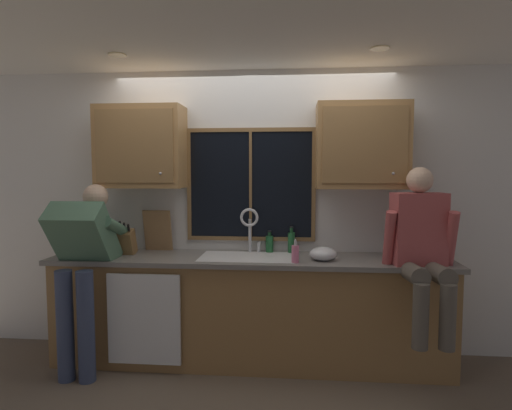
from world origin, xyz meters
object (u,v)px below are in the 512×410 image
(person_standing, at_px, (83,257))
(bottle_tall_clear, at_px, (291,242))
(knife_block, at_px, (127,242))
(person_sitting_on_counter, at_px, (422,243))
(soap_dispenser, at_px, (295,254))
(bottle_green_glass, at_px, (270,243))
(cutting_board, at_px, (158,231))
(mixing_bowl, at_px, (323,254))

(person_standing, height_order, bottle_tall_clear, person_standing)
(knife_block, relative_size, bottle_tall_clear, 1.36)
(person_sitting_on_counter, bearing_deg, soap_dispenser, 175.43)
(person_sitting_on_counter, relative_size, bottle_green_glass, 6.46)
(cutting_board, height_order, soap_dispenser, cutting_board)
(person_standing, distance_m, person_sitting_on_counter, 2.66)
(knife_block, distance_m, bottle_tall_clear, 1.44)
(person_standing, height_order, cutting_board, person_standing)
(person_standing, xyz_separation_m, mixing_bowl, (1.94, 0.23, 0.02))
(soap_dispenser, xyz_separation_m, bottle_tall_clear, (-0.03, 0.42, 0.02))
(person_sitting_on_counter, xyz_separation_m, soap_dispenser, (-0.95, 0.08, -0.11))
(cutting_board, height_order, bottle_tall_clear, cutting_board)
(mixing_bowl, height_order, soap_dispenser, soap_dispenser)
(mixing_bowl, xyz_separation_m, bottle_green_glass, (-0.46, 0.30, 0.03))
(bottle_green_glass, bearing_deg, soap_dispenser, -61.43)
(cutting_board, xyz_separation_m, soap_dispenser, (1.25, -0.40, -0.11))
(soap_dispenser, relative_size, bottle_tall_clear, 0.81)
(person_sitting_on_counter, bearing_deg, cutting_board, 167.71)
(person_sitting_on_counter, height_order, bottle_green_glass, person_sitting_on_counter)
(person_standing, height_order, person_sitting_on_counter, person_sitting_on_counter)
(person_sitting_on_counter, relative_size, cutting_board, 3.31)
(bottle_green_glass, distance_m, bottle_tall_clear, 0.20)
(bottle_tall_clear, bearing_deg, bottle_green_glass, 178.63)
(soap_dispenser, distance_m, bottle_tall_clear, 0.42)
(person_standing, distance_m, soap_dispenser, 1.71)
(knife_block, height_order, bottle_tall_clear, knife_block)
(mixing_bowl, bearing_deg, person_standing, -173.29)
(cutting_board, relative_size, soap_dispenser, 1.98)
(person_sitting_on_counter, distance_m, bottle_green_glass, 1.29)
(cutting_board, xyz_separation_m, bottle_green_glass, (1.02, 0.02, -0.11))
(cutting_board, bearing_deg, bottle_tall_clear, 0.65)
(soap_dispenser, bearing_deg, cutting_board, 162.11)
(knife_block, bearing_deg, soap_dispenser, -8.00)
(soap_dispenser, bearing_deg, person_sitting_on_counter, -4.57)
(soap_dispenser, height_order, bottle_tall_clear, bottle_tall_clear)
(person_sitting_on_counter, height_order, mixing_bowl, person_sitting_on_counter)
(bottle_tall_clear, bearing_deg, mixing_bowl, -48.63)
(cutting_board, distance_m, bottle_tall_clear, 1.22)
(person_sitting_on_counter, bearing_deg, mixing_bowl, 164.87)
(bottle_green_glass, bearing_deg, mixing_bowl, -33.48)
(person_standing, xyz_separation_m, person_sitting_on_counter, (2.66, 0.03, 0.15))
(knife_block, bearing_deg, person_standing, -127.80)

